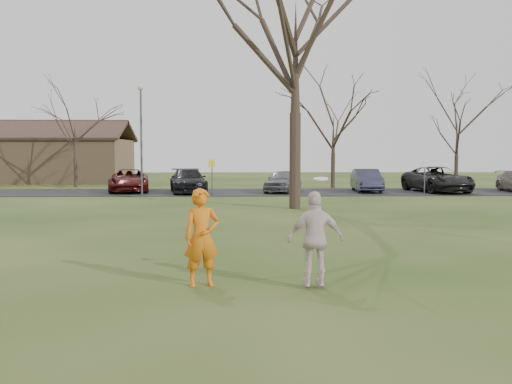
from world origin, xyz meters
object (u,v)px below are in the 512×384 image
car_2 (129,181)px  big_tree (296,48)px  lamp_post (141,126)px  car_3 (188,181)px  car_4 (283,181)px  player_defender (202,237)px  car_5 (367,180)px  catching_play (316,239)px  building (4,159)px  car_6 (437,179)px

car_2 → big_tree: big_tree is taller
car_2 → lamp_post: (1.24, -2.72, 3.23)m
car_3 → car_4: bearing=-7.0°
player_defender → car_3: player_defender is taller
car_5 → catching_play: catching_play is taller
car_2 → car_5: 14.62m
lamp_post → car_4: bearing=14.8°
car_2 → building: bearing=125.5°
lamp_post → big_tree: big_tree is taller
car_3 → car_5: car_3 is taller
player_defender → big_tree: 16.16m
player_defender → building: 42.13m
player_defender → car_6: bearing=47.6°
car_4 → building: bearing=167.7°
car_4 → lamp_post: lamp_post is taller
lamp_post → big_tree: 11.38m
lamp_post → catching_play: bearing=-72.7°
car_2 → big_tree: (9.24, -10.22, 6.26)m
car_3 → car_4: car_3 is taller
car_5 → car_3: bearing=-173.6°
car_6 → car_2: bearing=169.6°
car_3 → car_4: (5.74, 0.24, -0.03)m
car_4 → car_6: bearing=19.0°
car_3 → building: size_ratio=0.24×
car_5 → building: bearing=157.7°
building → car_4: bearing=-31.0°
big_tree → car_3: bearing=120.6°
car_2 → catching_play: catching_play is taller
car_4 → car_5: car_5 is taller
player_defender → lamp_post: 22.88m
car_4 → catching_play: 24.61m
car_3 → car_6: 15.23m
player_defender → catching_play: 2.10m
car_3 → lamp_post: bearing=-151.2°
catching_play → big_tree: 16.14m
player_defender → lamp_post: size_ratio=0.29×
car_2 → catching_play: 26.45m
car_6 → lamp_post: 18.07m
building → car_6: bearing=-22.8°
player_defender → car_6: player_defender is taller
player_defender → building: (-18.90, 37.64, 1.02)m
car_2 → car_5: (14.62, -0.15, 0.00)m
catching_play → car_5: bearing=75.6°
car_5 → player_defender: bearing=-106.0°
player_defender → catching_play: size_ratio=0.92×
car_4 → building: building is taller
car_6 → catching_play: catching_play is taller
player_defender → car_3: size_ratio=0.37×
car_6 → catching_play: (-10.68, -24.62, 0.11)m
player_defender → car_6: size_ratio=0.33×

